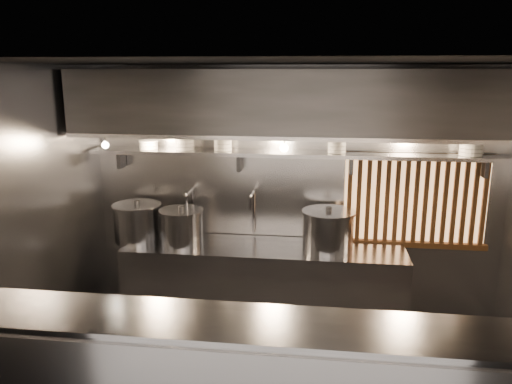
% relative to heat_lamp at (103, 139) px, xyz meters
% --- Properties ---
extents(ceiling, '(4.50, 4.50, 0.00)m').
position_rel_heat_lamp_xyz_m(ceiling, '(1.90, -0.85, 0.73)').
color(ceiling, black).
rests_on(ceiling, wall_back).
extents(wall_back, '(4.50, 0.00, 4.50)m').
position_rel_heat_lamp_xyz_m(wall_back, '(1.90, 0.65, -0.67)').
color(wall_back, gray).
rests_on(wall_back, floor).
extents(wall_left, '(0.00, 3.00, 3.00)m').
position_rel_heat_lamp_xyz_m(wall_left, '(-0.35, -0.85, -0.67)').
color(wall_left, gray).
rests_on(wall_left, floor).
extents(cooking_bench, '(3.00, 0.70, 0.90)m').
position_rel_heat_lamp_xyz_m(cooking_bench, '(1.60, 0.28, -1.62)').
color(cooking_bench, '#96969B').
rests_on(cooking_bench, floor).
extents(bowl_shelf, '(4.40, 0.34, 0.04)m').
position_rel_heat_lamp_xyz_m(bowl_shelf, '(1.90, 0.47, -0.19)').
color(bowl_shelf, '#96969B').
rests_on(bowl_shelf, wall_back).
extents(exhaust_hood, '(4.40, 0.81, 0.65)m').
position_rel_heat_lamp_xyz_m(exhaust_hood, '(1.90, 0.25, 0.36)').
color(exhaust_hood, '#2D2D30').
rests_on(exhaust_hood, ceiling).
extents(wood_screen, '(1.56, 0.09, 1.04)m').
position_rel_heat_lamp_xyz_m(wood_screen, '(3.20, 0.60, -0.69)').
color(wood_screen, '#FFBA72').
rests_on(wood_screen, wall_back).
extents(faucet_left, '(0.04, 0.30, 0.50)m').
position_rel_heat_lamp_xyz_m(faucet_left, '(0.75, 0.52, -0.76)').
color(faucet_left, silver).
rests_on(faucet_left, wall_back).
extents(faucet_right, '(0.04, 0.30, 0.50)m').
position_rel_heat_lamp_xyz_m(faucet_right, '(1.45, 0.52, -0.76)').
color(faucet_right, silver).
rests_on(faucet_right, wall_back).
extents(heat_lamp, '(0.25, 0.35, 0.20)m').
position_rel_heat_lamp_xyz_m(heat_lamp, '(0.00, 0.00, 0.00)').
color(heat_lamp, '#96969B').
rests_on(heat_lamp, exhaust_hood).
extents(pendant_bulb, '(0.09, 0.09, 0.19)m').
position_rel_heat_lamp_xyz_m(pendant_bulb, '(1.80, 0.35, -0.11)').
color(pendant_bulb, '#2D2D30').
rests_on(pendant_bulb, exhaust_hood).
extents(stock_pot_left, '(0.60, 0.60, 0.46)m').
position_rel_heat_lamp_xyz_m(stock_pot_left, '(0.19, 0.30, -0.96)').
color(stock_pot_left, '#96969B').
rests_on(stock_pot_left, cooking_bench).
extents(stock_pot_mid, '(0.49, 0.49, 0.43)m').
position_rel_heat_lamp_xyz_m(stock_pot_mid, '(0.71, 0.23, -0.97)').
color(stock_pot_mid, '#96969B').
rests_on(stock_pot_mid, cooking_bench).
extents(stock_pot_right, '(0.60, 0.60, 0.45)m').
position_rel_heat_lamp_xyz_m(stock_pot_right, '(2.28, 0.31, -0.96)').
color(stock_pot_right, '#96969B').
rests_on(stock_pot_right, cooking_bench).
extents(bowl_stack_0, '(0.21, 0.21, 0.09)m').
position_rel_heat_lamp_xyz_m(bowl_stack_0, '(0.30, 0.47, -0.12)').
color(bowl_stack_0, silver).
rests_on(bowl_stack_0, bowl_shelf).
extents(bowl_stack_1, '(0.22, 0.22, 0.13)m').
position_rel_heat_lamp_xyz_m(bowl_stack_1, '(0.71, 0.47, -0.10)').
color(bowl_stack_1, silver).
rests_on(bowl_stack_1, bowl_shelf).
extents(bowl_stack_2, '(0.21, 0.21, 0.13)m').
position_rel_heat_lamp_xyz_m(bowl_stack_2, '(1.13, 0.47, -0.10)').
color(bowl_stack_2, silver).
rests_on(bowl_stack_2, bowl_shelf).
extents(bowl_stack_3, '(0.20, 0.20, 0.13)m').
position_rel_heat_lamp_xyz_m(bowl_stack_3, '(2.34, 0.47, -0.10)').
color(bowl_stack_3, silver).
rests_on(bowl_stack_3, bowl_shelf).
extents(bowl_stack_4, '(0.24, 0.24, 0.17)m').
position_rel_heat_lamp_xyz_m(bowl_stack_4, '(3.68, 0.47, -0.08)').
color(bowl_stack_4, silver).
rests_on(bowl_stack_4, bowl_shelf).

